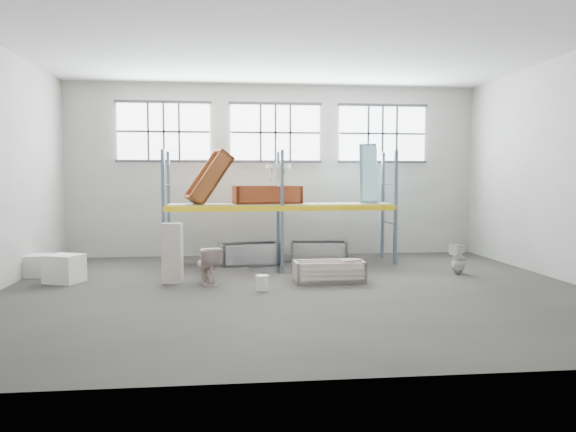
{
  "coord_description": "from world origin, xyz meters",
  "views": [
    {
      "loc": [
        -1.33,
        -10.83,
        2.27
      ],
      "look_at": [
        0.0,
        1.5,
        1.4
      ],
      "focal_mm": 33.57,
      "sensor_mm": 36.0,
      "label": 1
    }
  ],
  "objects": [
    {
      "name": "blue_tub_upright",
      "position": [
        2.47,
        3.66,
        2.4
      ],
      "size": [
        0.7,
        0.86,
        1.61
      ],
      "primitive_type": null,
      "rotation": [
        0.0,
        1.54,
        -0.3
      ],
      "color": "#9AD3E4",
      "rests_on": "shelf_deck"
    },
    {
      "name": "rack_upright_la",
      "position": [
        -3.0,
        2.9,
        1.5
      ],
      "size": [
        0.08,
        0.08,
        3.0
      ],
      "primitive_type": "cube",
      "color": "slate",
      "rests_on": "floor"
    },
    {
      "name": "wall_front",
      "position": [
        0.0,
        -5.05,
        2.5
      ],
      "size": [
        12.0,
        0.1,
        5.0
      ],
      "primitive_type": "cube",
      "color": "#B8B5A9",
      "rests_on": "ground"
    },
    {
      "name": "wet_patch",
      "position": [
        0.0,
        2.7,
        0.0
      ],
      "size": [
        1.8,
        1.8,
        0.0
      ],
      "primitive_type": "cylinder",
      "color": "black",
      "rests_on": "floor"
    },
    {
      "name": "window_left",
      "position": [
        -3.2,
        4.94,
        3.6
      ],
      "size": [
        2.6,
        0.04,
        1.6
      ],
      "primitive_type": "cube",
      "color": "white",
      "rests_on": "wall_back"
    },
    {
      "name": "steel_tub_left",
      "position": [
        -0.83,
        3.27,
        0.28
      ],
      "size": [
        1.67,
        1.04,
        0.57
      ],
      "primitive_type": null,
      "rotation": [
        0.0,
        0.0,
        0.22
      ],
      "color": "#9E9FA6",
      "rests_on": "floor"
    },
    {
      "name": "cistern_spare",
      "position": [
        1.27,
        0.6,
        0.28
      ],
      "size": [
        0.52,
        0.4,
        0.44
      ],
      "primitive_type": "cube",
      "rotation": [
        0.0,
        0.0,
        0.43
      ],
      "color": "beige",
      "rests_on": "bathtub_beige"
    },
    {
      "name": "rack_upright_ma",
      "position": [
        0.0,
        2.9,
        1.5
      ],
      "size": [
        0.08,
        0.08,
        3.0
      ],
      "primitive_type": "cube",
      "color": "slate",
      "rests_on": "floor"
    },
    {
      "name": "bathtub_beige",
      "position": [
        0.83,
        0.73,
        0.23
      ],
      "size": [
        1.56,
        0.77,
        0.45
      ],
      "primitive_type": null,
      "rotation": [
        0.0,
        0.0,
        0.03
      ],
      "color": "beige",
      "rests_on": "floor"
    },
    {
      "name": "toilet_beige",
      "position": [
        -1.82,
        0.75,
        0.4
      ],
      "size": [
        0.67,
        0.89,
        0.81
      ],
      "primitive_type": "imported",
      "rotation": [
        0.0,
        0.0,
        3.45
      ],
      "color": "beige",
      "rests_on": "floor"
    },
    {
      "name": "rack_upright_lb",
      "position": [
        -3.0,
        4.1,
        1.5
      ],
      "size": [
        0.08,
        0.08,
        3.0
      ],
      "primitive_type": "cube",
      "color": "slate",
      "rests_on": "floor"
    },
    {
      "name": "window_mid",
      "position": [
        0.0,
        4.94,
        3.6
      ],
      "size": [
        2.6,
        0.04,
        1.6
      ],
      "primitive_type": "cube",
      "color": "white",
      "rests_on": "wall_back"
    },
    {
      "name": "wall_right",
      "position": [
        6.05,
        0.0,
        2.5
      ],
      "size": [
        0.1,
        10.0,
        5.0
      ],
      "primitive_type": "cube",
      "color": "beige",
      "rests_on": "ground"
    },
    {
      "name": "carton_near",
      "position": [
        -4.94,
        1.24,
        0.3
      ],
      "size": [
        0.89,
        0.83,
        0.61
      ],
      "primitive_type": "cube",
      "rotation": [
        0.0,
        0.0,
        -0.39
      ],
      "color": "silver",
      "rests_on": "floor"
    },
    {
      "name": "ceiling",
      "position": [
        0.0,
        0.0,
        5.05
      ],
      "size": [
        12.0,
        10.0,
        0.1
      ],
      "primitive_type": "cube",
      "color": "silver",
      "rests_on": "ground"
    },
    {
      "name": "rust_tub_flat",
      "position": [
        -0.34,
        3.57,
        1.82
      ],
      "size": [
        1.88,
        1.09,
        0.5
      ],
      "primitive_type": null,
      "rotation": [
        0.0,
        0.0,
        0.15
      ],
      "color": "#9B3723",
      "rests_on": "shelf_deck"
    },
    {
      "name": "rack_upright_ra",
      "position": [
        3.0,
        2.9,
        1.5
      ],
      "size": [
        0.08,
        0.08,
        3.0
      ],
      "primitive_type": "cube",
      "color": "slate",
      "rests_on": "floor"
    },
    {
      "name": "bucket",
      "position": [
        -0.7,
        -0.06,
        0.15
      ],
      "size": [
        0.27,
        0.27,
        0.31
      ],
      "primitive_type": "cylinder",
      "rotation": [
        0.0,
        0.0,
        0.02
      ],
      "color": "silver",
      "rests_on": "floor"
    },
    {
      "name": "sink_on_shelf",
      "position": [
        -0.07,
        3.2,
        2.09
      ],
      "size": [
        0.68,
        0.54,
        0.58
      ],
      "primitive_type": "imported",
      "rotation": [
        0.0,
        0.0,
        0.06
      ],
      "color": "silver",
      "rests_on": "rust_tub_flat"
    },
    {
      "name": "floor",
      "position": [
        0.0,
        0.0,
        -0.05
      ],
      "size": [
        12.0,
        10.0,
        0.1
      ],
      "primitive_type": "cube",
      "color": "#413C37",
      "rests_on": "ground"
    },
    {
      "name": "rack_upright_mb",
      "position": [
        0.0,
        4.1,
        1.5
      ],
      "size": [
        0.08,
        0.08,
        3.0
      ],
      "primitive_type": "cube",
      "color": "slate",
      "rests_on": "floor"
    },
    {
      "name": "rack_upright_rb",
      "position": [
        3.0,
        4.1,
        1.5
      ],
      "size": [
        0.08,
        0.08,
        3.0
      ],
      "primitive_type": "cube",
      "color": "slate",
      "rests_on": "floor"
    },
    {
      "name": "rack_beam_back",
      "position": [
        0.0,
        4.1,
        1.5
      ],
      "size": [
        6.0,
        0.1,
        0.14
      ],
      "primitive_type": "cube",
      "color": "yellow",
      "rests_on": "floor"
    },
    {
      "name": "window_right",
      "position": [
        3.2,
        4.94,
        3.6
      ],
      "size": [
        2.6,
        0.04,
        1.6
      ],
      "primitive_type": "cube",
      "color": "white",
      "rests_on": "wall_back"
    },
    {
      "name": "cistern_tall",
      "position": [
        -2.58,
        0.94,
        0.65
      ],
      "size": [
        0.45,
        0.32,
        1.3
      ],
      "primitive_type": "cube",
      "rotation": [
        0.0,
        0.0,
        -0.12
      ],
      "color": "beige",
      "rests_on": "floor"
    },
    {
      "name": "shelf_deck",
      "position": [
        0.0,
        3.5,
        1.58
      ],
      "size": [
        5.9,
        1.1,
        0.03
      ],
      "primitive_type": "cube",
      "color": "gray",
      "rests_on": "floor"
    },
    {
      "name": "toilet_white",
      "position": [
        4.07,
        1.35,
        0.37
      ],
      "size": [
        0.42,
        0.42,
        0.74
      ],
      "primitive_type": "imported",
      "rotation": [
        0.0,
        0.0,
        -1.26
      ],
      "color": "silver",
      "rests_on": "floor"
    },
    {
      "name": "rack_beam_front",
      "position": [
        0.0,
        2.9,
        1.5
      ],
      "size": [
        6.0,
        0.1,
        0.14
      ],
      "primitive_type": "cube",
      "color": "yellow",
      "rests_on": "floor"
    },
    {
      "name": "rust_tub_tilted",
      "position": [
        -1.88,
        3.48,
        2.29
      ],
      "size": [
        1.39,
        1.05,
        1.5
      ],
      "primitive_type": null,
      "rotation": [
        0.0,
        -0.96,
        0.3
      ],
      "color": "brown",
      "rests_on": "shelf_deck"
    },
    {
      "name": "sink_in_tub",
      "position": [
        0.54,
        0.61,
        0.16
      ],
      "size": [
        0.44,
        0.44,
        0.14
      ],
      "primitive_type": "imported",
      "rotation": [
        0.0,
        0.0,
        -0.04
      ],
      "color": "beige",
      "rests_on": "bathtub_beige"
    },
    {
      "name": "wall_back",
      "position": [
        0.0,
        5.05,
        2.5
      ],
      "size": [
        12.0,
        0.1,
        5.0
      ],
      "primitive_type": "cube",
      "color": "#9C9A90",
      "rests_on": "ground"
    },
    {
      "name": "carton_far",
      "position": [
        -5.82,
        2.07,
        0.25
      ],
      "size": [
        0.63,
        0.63,
        0.5
      ],
      "primitive_type": "cube",
      "rotation": [
        0.0,
        0.0,
        0.04
      ],
      "color": "silver",
      "rests_on": "floor"
    },
    {
      "name": "steel_tub_right",
      "position": [
        1.06,
        3.52,
        0.27
      ],
      "size": [
        1.57,
        0.87,
        0.55
      ],
      "primitive_type": null,
      "rotation": [
        0.0,
        0.0,
        -0.12
      ],
      "color": "#919398",
      "rests_on": "floor"
    }
  ]
}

